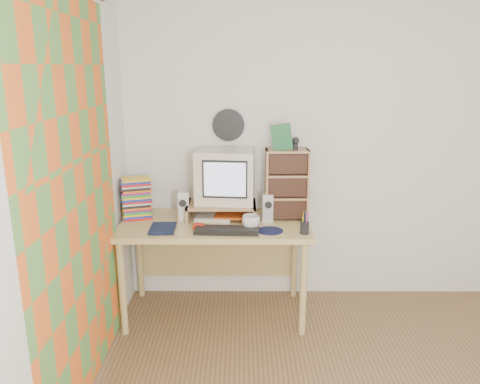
{
  "coord_description": "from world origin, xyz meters",
  "views": [
    {
      "loc": [
        -0.82,
        -1.92,
        1.87
      ],
      "look_at": [
        -0.84,
        1.33,
        1.0
      ],
      "focal_mm": 35.0,
      "sensor_mm": 36.0,
      "label": 1
    }
  ],
  "objects_px": {
    "desk": "(215,236)",
    "dvd_stack": "(136,199)",
    "crt_monitor": "(226,176)",
    "keyboard": "(227,230)",
    "diary": "(150,227)",
    "cd_rack": "(287,185)",
    "mug": "(251,222)"
  },
  "relations": [
    {
      "from": "diary",
      "to": "cd_rack",
      "type": "bearing_deg",
      "value": 13.1
    },
    {
      "from": "keyboard",
      "to": "dvd_stack",
      "type": "xyz_separation_m",
      "value": [
        -0.7,
        0.32,
        0.13
      ]
    },
    {
      "from": "dvd_stack",
      "to": "diary",
      "type": "distance_m",
      "value": 0.33
    },
    {
      "from": "desk",
      "to": "diary",
      "type": "relative_size",
      "value": 6.43
    },
    {
      "from": "crt_monitor",
      "to": "diary",
      "type": "xyz_separation_m",
      "value": [
        -0.53,
        -0.32,
        -0.3
      ]
    },
    {
      "from": "desk",
      "to": "dvd_stack",
      "type": "bearing_deg",
      "value": 176.03
    },
    {
      "from": "keyboard",
      "to": "crt_monitor",
      "type": "bearing_deg",
      "value": 96.1
    },
    {
      "from": "desk",
      "to": "keyboard",
      "type": "height_order",
      "value": "keyboard"
    },
    {
      "from": "cd_rack",
      "to": "diary",
      "type": "distance_m",
      "value": 1.05
    },
    {
      "from": "keyboard",
      "to": "cd_rack",
      "type": "distance_m",
      "value": 0.6
    },
    {
      "from": "crt_monitor",
      "to": "cd_rack",
      "type": "distance_m",
      "value": 0.46
    },
    {
      "from": "mug",
      "to": "diary",
      "type": "distance_m",
      "value": 0.72
    },
    {
      "from": "dvd_stack",
      "to": "desk",
      "type": "bearing_deg",
      "value": -22.09
    },
    {
      "from": "mug",
      "to": "diary",
      "type": "height_order",
      "value": "mug"
    },
    {
      "from": "desk",
      "to": "mug",
      "type": "distance_m",
      "value": 0.39
    },
    {
      "from": "crt_monitor",
      "to": "dvd_stack",
      "type": "height_order",
      "value": "crt_monitor"
    },
    {
      "from": "desk",
      "to": "crt_monitor",
      "type": "bearing_deg",
      "value": 46.75
    },
    {
      "from": "crt_monitor",
      "to": "keyboard",
      "type": "relative_size",
      "value": 0.94
    },
    {
      "from": "keyboard",
      "to": "dvd_stack",
      "type": "bearing_deg",
      "value": 158.52
    },
    {
      "from": "desk",
      "to": "diary",
      "type": "bearing_deg",
      "value": -152.86
    },
    {
      "from": "crt_monitor",
      "to": "keyboard",
      "type": "height_order",
      "value": "crt_monitor"
    },
    {
      "from": "diary",
      "to": "dvd_stack",
      "type": "bearing_deg",
      "value": 117.09
    },
    {
      "from": "crt_monitor",
      "to": "mug",
      "type": "distance_m",
      "value": 0.44
    },
    {
      "from": "keyboard",
      "to": "dvd_stack",
      "type": "relative_size",
      "value": 1.5
    },
    {
      "from": "diary",
      "to": "mug",
      "type": "bearing_deg",
      "value": -0.38
    },
    {
      "from": "mug",
      "to": "diary",
      "type": "xyz_separation_m",
      "value": [
        -0.72,
        -0.02,
        -0.03
      ]
    },
    {
      "from": "dvd_stack",
      "to": "cd_rack",
      "type": "relative_size",
      "value": 0.56
    },
    {
      "from": "cd_rack",
      "to": "diary",
      "type": "xyz_separation_m",
      "value": [
        -0.99,
        -0.26,
        -0.24
      ]
    },
    {
      "from": "mug",
      "to": "diary",
      "type": "bearing_deg",
      "value": -178.52
    },
    {
      "from": "keyboard",
      "to": "diary",
      "type": "distance_m",
      "value": 0.55
    },
    {
      "from": "keyboard",
      "to": "cd_rack",
      "type": "relative_size",
      "value": 0.84
    },
    {
      "from": "dvd_stack",
      "to": "mug",
      "type": "relative_size",
      "value": 2.32
    }
  ]
}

